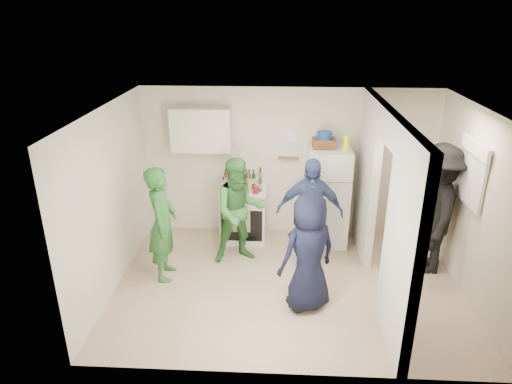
# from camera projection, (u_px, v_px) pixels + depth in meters

# --- Properties ---
(floor) EXTENTS (4.80, 4.80, 0.00)m
(floor) POSITION_uv_depth(u_px,v_px,m) (287.00, 285.00, 6.47)
(floor) COLOR tan
(floor) RESTS_ON ground
(wall_back) EXTENTS (4.80, 0.00, 4.80)m
(wall_back) POSITION_uv_depth(u_px,v_px,m) (288.00, 163.00, 7.57)
(wall_back) COLOR silver
(wall_back) RESTS_ON floor
(wall_front) EXTENTS (4.80, 0.00, 4.80)m
(wall_front) POSITION_uv_depth(u_px,v_px,m) (292.00, 275.00, 4.43)
(wall_front) COLOR silver
(wall_front) RESTS_ON floor
(wall_left) EXTENTS (0.00, 3.40, 3.40)m
(wall_left) POSITION_uv_depth(u_px,v_px,m) (111.00, 200.00, 6.12)
(wall_left) COLOR silver
(wall_left) RESTS_ON floor
(wall_right) EXTENTS (0.00, 3.40, 3.40)m
(wall_right) POSITION_uv_depth(u_px,v_px,m) (476.00, 208.00, 5.88)
(wall_right) COLOR silver
(wall_right) RESTS_ON floor
(ceiling) EXTENTS (4.80, 4.80, 0.00)m
(ceiling) POSITION_uv_depth(u_px,v_px,m) (293.00, 110.00, 5.53)
(ceiling) COLOR white
(ceiling) RESTS_ON wall_back
(partition_pier_back) EXTENTS (0.12, 1.20, 2.50)m
(partition_pier_back) POSITION_uv_depth(u_px,v_px,m) (367.00, 177.00, 6.96)
(partition_pier_back) COLOR silver
(partition_pier_back) RESTS_ON floor
(partition_pier_front) EXTENTS (0.12, 1.20, 2.50)m
(partition_pier_front) POSITION_uv_depth(u_px,v_px,m) (402.00, 248.00, 4.92)
(partition_pier_front) COLOR silver
(partition_pier_front) RESTS_ON floor
(partition_header) EXTENTS (0.12, 1.00, 0.40)m
(partition_header) POSITION_uv_depth(u_px,v_px,m) (391.00, 127.00, 5.54)
(partition_header) COLOR silver
(partition_header) RESTS_ON partition_pier_back
(stove) EXTENTS (0.76, 0.64, 0.91)m
(stove) POSITION_uv_depth(u_px,v_px,m) (243.00, 214.00, 7.60)
(stove) COLOR white
(stove) RESTS_ON floor
(upper_cabinet) EXTENTS (0.95, 0.34, 0.70)m
(upper_cabinet) POSITION_uv_depth(u_px,v_px,m) (201.00, 129.00, 7.25)
(upper_cabinet) COLOR silver
(upper_cabinet) RESTS_ON wall_back
(fridge) EXTENTS (0.66, 0.64, 1.61)m
(fridge) POSITION_uv_depth(u_px,v_px,m) (327.00, 197.00, 7.38)
(fridge) COLOR white
(fridge) RESTS_ON floor
(wicker_basket) EXTENTS (0.35, 0.25, 0.15)m
(wicker_basket) POSITION_uv_depth(u_px,v_px,m) (324.00, 143.00, 7.09)
(wicker_basket) COLOR brown
(wicker_basket) RESTS_ON fridge
(blue_bowl) EXTENTS (0.24, 0.24, 0.11)m
(blue_bowl) POSITION_uv_depth(u_px,v_px,m) (324.00, 135.00, 7.04)
(blue_bowl) COLOR navy
(blue_bowl) RESTS_ON wicker_basket
(yellow_cup_stack_top) EXTENTS (0.09, 0.09, 0.25)m
(yellow_cup_stack_top) POSITION_uv_depth(u_px,v_px,m) (346.00, 143.00, 6.92)
(yellow_cup_stack_top) COLOR #FDFA15
(yellow_cup_stack_top) RESTS_ON fridge
(wall_clock) EXTENTS (0.22, 0.02, 0.22)m
(wall_clock) POSITION_uv_depth(u_px,v_px,m) (292.00, 137.00, 7.38)
(wall_clock) COLOR white
(wall_clock) RESTS_ON wall_back
(spice_shelf) EXTENTS (0.35, 0.08, 0.03)m
(spice_shelf) POSITION_uv_depth(u_px,v_px,m) (288.00, 158.00, 7.49)
(spice_shelf) COLOR olive
(spice_shelf) RESTS_ON wall_back
(nook_window) EXTENTS (0.03, 0.70, 0.80)m
(nook_window) POSITION_uv_depth(u_px,v_px,m) (474.00, 174.00, 5.92)
(nook_window) COLOR black
(nook_window) RESTS_ON wall_right
(nook_window_frame) EXTENTS (0.04, 0.76, 0.86)m
(nook_window_frame) POSITION_uv_depth(u_px,v_px,m) (473.00, 174.00, 5.92)
(nook_window_frame) COLOR white
(nook_window_frame) RESTS_ON wall_right
(nook_valance) EXTENTS (0.04, 0.82, 0.18)m
(nook_valance) POSITION_uv_depth(u_px,v_px,m) (476.00, 148.00, 5.79)
(nook_valance) COLOR white
(nook_valance) RESTS_ON wall_right
(yellow_cup_stack_stove) EXTENTS (0.09, 0.09, 0.25)m
(yellow_cup_stack_stove) POSITION_uv_depth(u_px,v_px,m) (234.00, 186.00, 7.19)
(yellow_cup_stack_stove) COLOR orange
(yellow_cup_stack_stove) RESTS_ON stove
(red_cup) EXTENTS (0.09, 0.09, 0.12)m
(red_cup) POSITION_uv_depth(u_px,v_px,m) (256.00, 190.00, 7.21)
(red_cup) COLOR #B20B28
(red_cup) RESTS_ON stove
(person_green_left) EXTENTS (0.43, 0.63, 1.68)m
(person_green_left) POSITION_uv_depth(u_px,v_px,m) (162.00, 224.00, 6.39)
(person_green_left) COLOR #2E692A
(person_green_left) RESTS_ON floor
(person_green_center) EXTENTS (0.94, 0.82, 1.64)m
(person_green_center) POSITION_uv_depth(u_px,v_px,m) (240.00, 211.00, 6.83)
(person_green_center) COLOR #357837
(person_green_center) RESTS_ON floor
(person_denim) EXTENTS (1.00, 0.45, 1.69)m
(person_denim) POSITION_uv_depth(u_px,v_px,m) (310.00, 213.00, 6.72)
(person_denim) COLOR navy
(person_denim) RESTS_ON floor
(person_navy) EXTENTS (0.92, 0.82, 1.59)m
(person_navy) POSITION_uv_depth(u_px,v_px,m) (308.00, 253.00, 5.73)
(person_navy) COLOR black
(person_navy) RESTS_ON floor
(person_nook) EXTENTS (0.99, 1.38, 1.94)m
(person_nook) POSITION_uv_depth(u_px,v_px,m) (435.00, 209.00, 6.52)
(person_nook) COLOR black
(person_nook) RESTS_ON floor
(bottle_a) EXTENTS (0.06, 0.06, 0.29)m
(bottle_a) POSITION_uv_depth(u_px,v_px,m) (226.00, 177.00, 7.50)
(bottle_a) COLOR brown
(bottle_a) RESTS_ON stove
(bottle_b) EXTENTS (0.07, 0.07, 0.32)m
(bottle_b) POSITION_uv_depth(u_px,v_px,m) (230.00, 181.00, 7.30)
(bottle_b) COLOR #1C541E
(bottle_b) RESTS_ON stove
(bottle_c) EXTENTS (0.07, 0.07, 0.26)m
(bottle_c) POSITION_uv_depth(u_px,v_px,m) (239.00, 178.00, 7.51)
(bottle_c) COLOR #A3AFB1
(bottle_c) RESTS_ON stove
(bottle_d) EXTENTS (0.07, 0.07, 0.25)m
(bottle_d) POSITION_uv_depth(u_px,v_px,m) (245.00, 182.00, 7.35)
(bottle_d) COLOR brown
(bottle_d) RESTS_ON stove
(bottle_e) EXTENTS (0.06, 0.06, 0.27)m
(bottle_e) POSITION_uv_depth(u_px,v_px,m) (249.00, 177.00, 7.54)
(bottle_e) COLOR #A2A9B4
(bottle_e) RESTS_ON stove
(bottle_f) EXTENTS (0.07, 0.07, 0.33)m
(bottle_f) POSITION_uv_depth(u_px,v_px,m) (254.00, 179.00, 7.37)
(bottle_f) COLOR #14371F
(bottle_f) RESTS_ON stove
(bottle_g) EXTENTS (0.07, 0.07, 0.33)m
(bottle_g) POSITION_uv_depth(u_px,v_px,m) (260.00, 177.00, 7.47)
(bottle_g) COLOR olive
(bottle_g) RESTS_ON stove
(bottle_h) EXTENTS (0.06, 0.06, 0.24)m
(bottle_h) POSITION_uv_depth(u_px,v_px,m) (223.00, 184.00, 7.28)
(bottle_h) COLOR silver
(bottle_h) RESTS_ON stove
(bottle_i) EXTENTS (0.06, 0.06, 0.29)m
(bottle_i) POSITION_uv_depth(u_px,v_px,m) (247.00, 178.00, 7.45)
(bottle_i) COLOR brown
(bottle_i) RESTS_ON stove
(bottle_j) EXTENTS (0.06, 0.06, 0.25)m
(bottle_j) POSITION_uv_depth(u_px,v_px,m) (260.00, 184.00, 7.26)
(bottle_j) COLOR #1E592C
(bottle_j) RESTS_ON stove
(bottle_k) EXTENTS (0.08, 0.08, 0.30)m
(bottle_k) POSITION_uv_depth(u_px,v_px,m) (229.00, 179.00, 7.43)
(bottle_k) COLOR olive
(bottle_k) RESTS_ON stove
(bottle_l) EXTENTS (0.06, 0.06, 0.30)m
(bottle_l) POSITION_uv_depth(u_px,v_px,m) (250.00, 183.00, 7.23)
(bottle_l) COLOR #A0A9B0
(bottle_l) RESTS_ON stove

